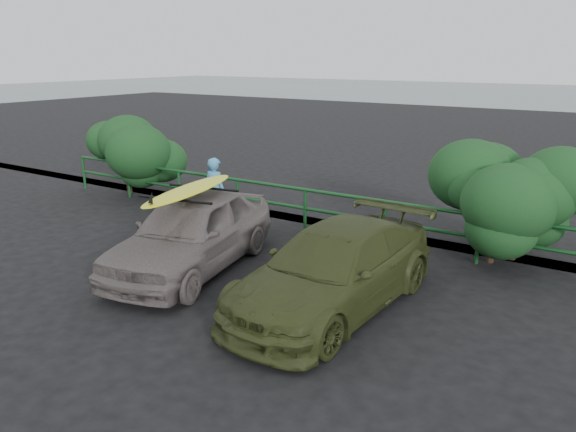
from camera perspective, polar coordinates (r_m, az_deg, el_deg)
name	(u,v)px	position (r m, az deg, el deg)	size (l,w,h in m)	color
ground	(107,294)	(10.37, -17.87, -7.55)	(80.00, 80.00, 0.00)	black
ocean	(571,95)	(66.42, 26.83, 10.91)	(200.00, 200.00, 0.00)	#526264
guardrail	(270,204)	(13.68, -1.84, 1.25)	(14.00, 0.08, 1.04)	#14461D
shrub_left	(142,159)	(16.97, -14.58, 5.61)	(3.20, 2.40, 2.18)	#18421C
shrub_right	(488,206)	(12.01, 19.61, 0.93)	(3.20, 2.40, 2.15)	#18421C
sedan	(192,232)	(10.91, -9.78, -1.65)	(1.75, 4.36, 1.48)	#685E5C
olive_vehicle	(334,269)	(9.18, 4.69, -5.39)	(1.87, 4.61, 1.34)	#343D1B
man	(215,192)	(13.70, -7.38, 2.48)	(0.61, 0.40, 1.66)	#4297C8
roof_rack	(190,193)	(10.70, -9.97, 2.27)	(1.53, 1.07, 0.05)	black
surfboard	(189,190)	(10.69, -9.99, 2.63)	(0.61, 2.93, 0.09)	yellow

